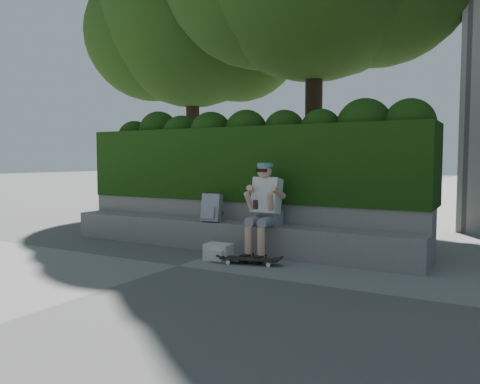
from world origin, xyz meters
The scene contains 9 objects.
ground centered at (0.00, 0.00, 0.00)m, with size 80.00×80.00×0.00m, color slate.
bench_ledge centered at (0.00, 1.25, 0.23)m, with size 6.00×0.45×0.45m, color gray.
planter_wall centered at (0.00, 1.73, 0.38)m, with size 6.00×0.50×0.75m, color gray.
hedge centered at (0.00, 1.95, 1.35)m, with size 6.00×1.00×1.20m, color black.
tree_right centered at (-3.72, 5.66, 5.31)m, with size 4.91×4.91×7.78m.
person centered at (0.77, 1.07, 0.75)m, with size 0.40×0.76×1.38m.
skateboard centered at (0.80, 0.55, 0.07)m, with size 0.83×0.39×0.08m.
backpack_plaid centered at (-0.20, 1.15, 0.67)m, with size 0.30×0.16×0.44m, color #B5B6BA.
backpack_ground centered at (0.29, 0.56, 0.12)m, with size 0.37×0.26×0.24m, color beige.
Camera 1 is at (3.78, -5.00, 1.43)m, focal length 35.00 mm.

